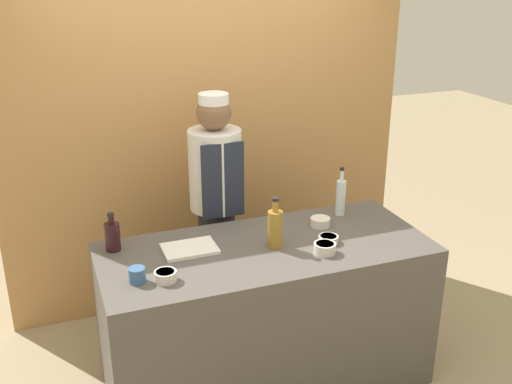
{
  "coord_description": "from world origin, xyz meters",
  "views": [
    {
      "loc": [
        -1.15,
        -2.9,
        2.48
      ],
      "look_at": [
        0.0,
        0.17,
        1.21
      ],
      "focal_mm": 42.0,
      "sensor_mm": 36.0,
      "label": 1
    }
  ],
  "objects_px": {
    "cutting_board": "(190,249)",
    "sauce_bowl_yellow": "(320,221)",
    "sauce_bowl_purple": "(325,248)",
    "chef_center": "(216,207)",
    "sauce_bowl_white": "(165,276)",
    "bottle_vinegar": "(275,228)",
    "cup_blue": "(137,275)",
    "sauce_bowl_green": "(328,239)",
    "bottle_clear": "(341,196)",
    "bottle_wine": "(112,236)"
  },
  "relations": [
    {
      "from": "sauce_bowl_white",
      "to": "chef_center",
      "type": "distance_m",
      "value": 1.01
    },
    {
      "from": "bottle_wine",
      "to": "cup_blue",
      "type": "bearing_deg",
      "value": -81.19
    },
    {
      "from": "bottle_clear",
      "to": "sauce_bowl_yellow",
      "type": "bearing_deg",
      "value": -149.64
    },
    {
      "from": "bottle_clear",
      "to": "sauce_bowl_white",
      "type": "bearing_deg",
      "value": -160.07
    },
    {
      "from": "sauce_bowl_purple",
      "to": "bottle_wine",
      "type": "bearing_deg",
      "value": 157.79
    },
    {
      "from": "chef_center",
      "to": "sauce_bowl_purple",
      "type": "bearing_deg",
      "value": -65.94
    },
    {
      "from": "chef_center",
      "to": "cutting_board",
      "type": "bearing_deg",
      "value": -120.64
    },
    {
      "from": "sauce_bowl_purple",
      "to": "bottle_vinegar",
      "type": "height_order",
      "value": "bottle_vinegar"
    },
    {
      "from": "sauce_bowl_white",
      "to": "sauce_bowl_purple",
      "type": "bearing_deg",
      "value": -0.21
    },
    {
      "from": "sauce_bowl_purple",
      "to": "cup_blue",
      "type": "relative_size",
      "value": 1.43
    },
    {
      "from": "bottle_clear",
      "to": "sauce_bowl_purple",
      "type": "bearing_deg",
      "value": -126.52
    },
    {
      "from": "cutting_board",
      "to": "sauce_bowl_green",
      "type": "bearing_deg",
      "value": -13.07
    },
    {
      "from": "sauce_bowl_purple",
      "to": "sauce_bowl_yellow",
      "type": "bearing_deg",
      "value": 67.7
    },
    {
      "from": "bottle_clear",
      "to": "chef_center",
      "type": "bearing_deg",
      "value": 151.25
    },
    {
      "from": "sauce_bowl_purple",
      "to": "chef_center",
      "type": "relative_size",
      "value": 0.07
    },
    {
      "from": "sauce_bowl_yellow",
      "to": "cup_blue",
      "type": "height_order",
      "value": "cup_blue"
    },
    {
      "from": "bottle_clear",
      "to": "bottle_vinegar",
      "type": "bearing_deg",
      "value": -153.78
    },
    {
      "from": "cutting_board",
      "to": "sauce_bowl_yellow",
      "type": "bearing_deg",
      "value": 2.88
    },
    {
      "from": "bottle_vinegar",
      "to": "bottle_clear",
      "type": "bearing_deg",
      "value": 26.22
    },
    {
      "from": "sauce_bowl_yellow",
      "to": "sauce_bowl_green",
      "type": "bearing_deg",
      "value": -104.45
    },
    {
      "from": "sauce_bowl_purple",
      "to": "bottle_clear",
      "type": "xyz_separation_m",
      "value": [
        0.34,
        0.46,
        0.09
      ]
    },
    {
      "from": "bottle_clear",
      "to": "cup_blue",
      "type": "xyz_separation_m",
      "value": [
        -1.39,
        -0.42,
        -0.09
      ]
    },
    {
      "from": "sauce_bowl_white",
      "to": "sauce_bowl_green",
      "type": "xyz_separation_m",
      "value": [
        1.0,
        0.11,
        -0.01
      ]
    },
    {
      "from": "cup_blue",
      "to": "sauce_bowl_yellow",
      "type": "bearing_deg",
      "value": 14.04
    },
    {
      "from": "bottle_wine",
      "to": "chef_center",
      "type": "relative_size",
      "value": 0.14
    },
    {
      "from": "sauce_bowl_white",
      "to": "bottle_wine",
      "type": "height_order",
      "value": "bottle_wine"
    },
    {
      "from": "sauce_bowl_white",
      "to": "cup_blue",
      "type": "bearing_deg",
      "value": 163.87
    },
    {
      "from": "sauce_bowl_green",
      "to": "bottle_clear",
      "type": "height_order",
      "value": "bottle_clear"
    },
    {
      "from": "sauce_bowl_yellow",
      "to": "cutting_board",
      "type": "distance_m",
      "value": 0.85
    },
    {
      "from": "sauce_bowl_purple",
      "to": "sauce_bowl_green",
      "type": "distance_m",
      "value": 0.14
    },
    {
      "from": "sauce_bowl_green",
      "to": "bottle_wine",
      "type": "distance_m",
      "value": 1.25
    },
    {
      "from": "bottle_vinegar",
      "to": "chef_center",
      "type": "distance_m",
      "value": 0.7
    },
    {
      "from": "bottle_clear",
      "to": "cup_blue",
      "type": "bearing_deg",
      "value": -163.4
    },
    {
      "from": "cutting_board",
      "to": "bottle_vinegar",
      "type": "bearing_deg",
      "value": -14.41
    },
    {
      "from": "bottle_vinegar",
      "to": "cutting_board",
      "type": "bearing_deg",
      "value": 165.59
    },
    {
      "from": "sauce_bowl_green",
      "to": "chef_center",
      "type": "height_order",
      "value": "chef_center"
    },
    {
      "from": "sauce_bowl_green",
      "to": "cutting_board",
      "type": "distance_m",
      "value": 0.81
    },
    {
      "from": "cup_blue",
      "to": "sauce_bowl_green",
      "type": "bearing_deg",
      "value": 3.62
    },
    {
      "from": "sauce_bowl_green",
      "to": "cutting_board",
      "type": "xyz_separation_m",
      "value": [
        -0.79,
        0.18,
        -0.01
      ]
    },
    {
      "from": "sauce_bowl_white",
      "to": "bottle_vinegar",
      "type": "relative_size",
      "value": 0.39
    },
    {
      "from": "cutting_board",
      "to": "sauce_bowl_purple",
      "type": "bearing_deg",
      "value": -22.83
    },
    {
      "from": "sauce_bowl_green",
      "to": "sauce_bowl_purple",
      "type": "bearing_deg",
      "value": -125.39
    },
    {
      "from": "sauce_bowl_yellow",
      "to": "chef_center",
      "type": "xyz_separation_m",
      "value": [
        -0.52,
        0.51,
        -0.03
      ]
    },
    {
      "from": "sauce_bowl_purple",
      "to": "chef_center",
      "type": "height_order",
      "value": "chef_center"
    },
    {
      "from": "sauce_bowl_purple",
      "to": "sauce_bowl_green",
      "type": "relative_size",
      "value": 1.07
    },
    {
      "from": "sauce_bowl_yellow",
      "to": "sauce_bowl_purple",
      "type": "relative_size",
      "value": 0.97
    },
    {
      "from": "bottle_wine",
      "to": "sauce_bowl_yellow",
      "type": "bearing_deg",
      "value": -5.21
    },
    {
      "from": "sauce_bowl_purple",
      "to": "cup_blue",
      "type": "distance_m",
      "value": 1.06
    },
    {
      "from": "bottle_clear",
      "to": "chef_center",
      "type": "distance_m",
      "value": 0.83
    },
    {
      "from": "cup_blue",
      "to": "sauce_bowl_purple",
      "type": "bearing_deg",
      "value": -2.35
    }
  ]
}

